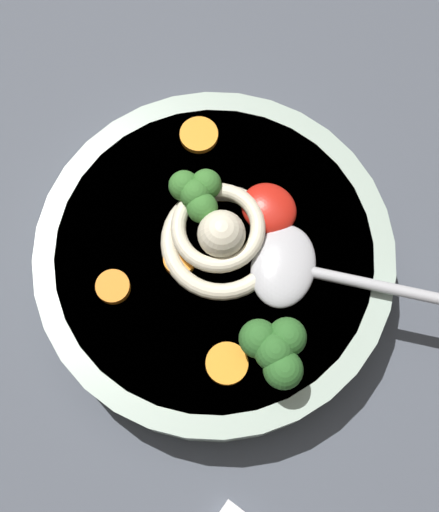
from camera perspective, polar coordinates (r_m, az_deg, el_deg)
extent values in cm
cube|color=#474C56|center=(53.34, 2.14, 0.94)|extent=(109.92, 109.92, 3.27)
cylinder|color=#9EB2A3|center=(48.54, 0.00, -0.86)|extent=(25.48, 25.48, 4.84)
cylinder|color=#B27A33|center=(48.36, 0.00, -0.79)|extent=(22.42, 22.42, 4.45)
torus|color=beige|center=(45.98, 0.09, 1.35)|extent=(8.45, 8.45, 1.17)
torus|color=beige|center=(45.31, -0.12, 2.49)|extent=(9.05, 9.05, 1.05)
sphere|color=beige|center=(44.54, 0.09, 1.98)|extent=(3.28, 3.28, 3.28)
ellipsoid|color=#B7B7BC|center=(45.39, 5.50, -0.86)|extent=(6.78, 7.39, 1.60)
cylinder|color=#B7B7BC|center=(46.24, 14.64, -2.76)|extent=(13.46, 8.06, 0.80)
ellipsoid|color=red|center=(46.58, 4.27, 4.09)|extent=(4.05, 3.64, 1.82)
cylinder|color=#7A9E60|center=(44.05, 4.51, -8.60)|extent=(1.30, 1.30, 1.39)
sphere|color=#2D6628|center=(42.11, 4.71, -8.19)|extent=(2.55, 2.55, 2.55)
sphere|color=#2D6628|center=(42.42, 3.37, -7.12)|extent=(2.55, 2.55, 2.55)
sphere|color=#2D6628|center=(42.11, 5.50, -9.70)|extent=(2.55, 2.55, 2.55)
sphere|color=#2D6628|center=(42.54, 5.81, -6.95)|extent=(2.55, 2.55, 2.55)
cylinder|color=#7A9E60|center=(46.96, -2.01, 4.53)|extent=(1.10, 1.10, 1.18)
sphere|color=#38752D|center=(45.43, -2.08, 5.32)|extent=(2.16, 2.16, 2.16)
sphere|color=#38752D|center=(45.93, -3.07, 6.05)|extent=(2.16, 2.16, 2.16)
sphere|color=#38752D|center=(45.14, -1.50, 4.17)|extent=(2.16, 2.16, 2.16)
sphere|color=#38752D|center=(45.87, -1.16, 6.17)|extent=(2.16, 2.16, 2.16)
cylinder|color=orange|center=(44.24, 0.64, -9.24)|extent=(2.82, 2.82, 0.63)
cylinder|color=orange|center=(45.85, -9.14, -2.63)|extent=(2.34, 2.34, 0.65)
cylinder|color=orange|center=(45.81, -3.45, -0.37)|extent=(2.24, 2.24, 0.79)
cylinder|color=orange|center=(49.64, -1.78, 10.36)|extent=(2.83, 2.83, 0.48)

